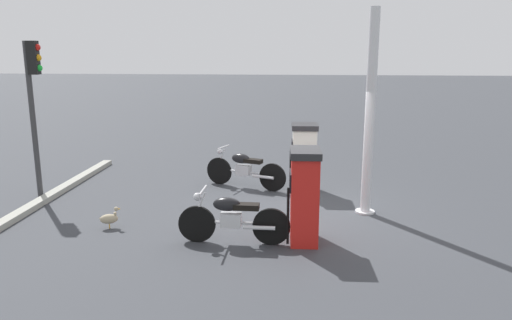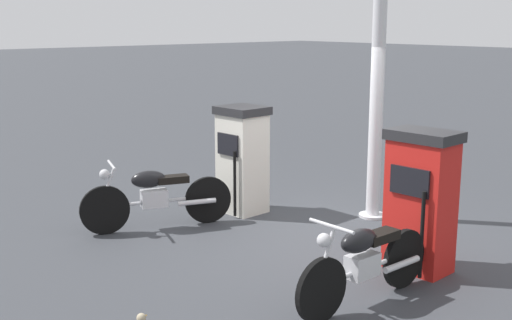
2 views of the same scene
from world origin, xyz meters
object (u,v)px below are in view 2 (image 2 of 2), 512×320
(motorcycle_near_pump, at_px, (155,195))
(motorcycle_far_pump, at_px, (364,261))
(fuel_pump_far, at_px, (421,200))
(canopy_support_pole, at_px, (377,84))
(fuel_pump_near, at_px, (242,159))

(motorcycle_near_pump, xyz_separation_m, motorcycle_far_pump, (-0.22, 3.54, -0.01))
(motorcycle_far_pump, bearing_deg, fuel_pump_far, -170.75)
(motorcycle_near_pump, bearing_deg, motorcycle_far_pump, 93.51)
(canopy_support_pole, bearing_deg, fuel_pump_far, 53.00)
(fuel_pump_far, relative_size, motorcycle_near_pump, 0.82)
(fuel_pump_far, relative_size, canopy_support_pole, 0.40)
(fuel_pump_far, distance_m, motorcycle_far_pump, 1.31)
(motorcycle_near_pump, height_order, canopy_support_pole, canopy_support_pole)
(canopy_support_pole, bearing_deg, fuel_pump_near, -49.38)
(fuel_pump_far, distance_m, motorcycle_near_pump, 3.66)
(motorcycle_near_pump, bearing_deg, fuel_pump_far, 113.49)
(fuel_pump_near, relative_size, motorcycle_near_pump, 0.80)
(motorcycle_near_pump, relative_size, motorcycle_far_pump, 1.04)
(fuel_pump_near, bearing_deg, fuel_pump_far, 90.00)
(fuel_pump_far, bearing_deg, motorcycle_far_pump, 9.25)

